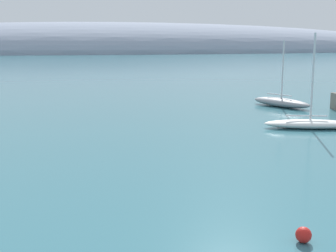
% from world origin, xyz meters
% --- Properties ---
extents(distant_ridge, '(371.49, 81.17, 30.28)m').
position_xyz_m(distant_ridge, '(4.12, 242.71, 0.00)').
color(distant_ridge, '#8E99AD').
rests_on(distant_ridge, ground).
extents(sailboat_grey_near_shore, '(5.56, 7.61, 7.47)m').
position_xyz_m(sailboat_grey_near_shore, '(16.66, 45.92, 0.55)').
color(sailboat_grey_near_shore, gray).
rests_on(sailboat_grey_near_shore, water).
extents(sailboat_white_mid_mooring, '(8.22, 3.91, 8.19)m').
position_xyz_m(sailboat_white_mid_mooring, '(13.91, 33.62, 0.45)').
color(sailboat_white_mid_mooring, white).
rests_on(sailboat_white_mid_mooring, water).
extents(mooring_buoy_red, '(0.63, 0.63, 0.63)m').
position_xyz_m(mooring_buoy_red, '(2.84, 12.46, 0.31)').
color(mooring_buoy_red, red).
rests_on(mooring_buoy_red, water).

